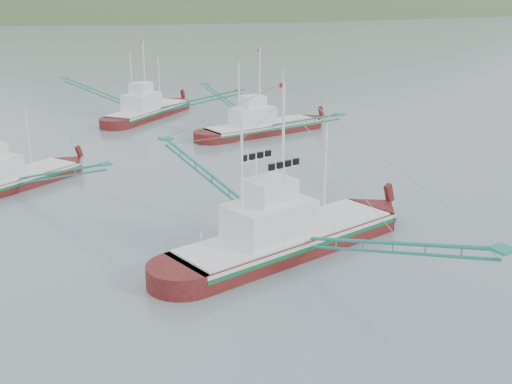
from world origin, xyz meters
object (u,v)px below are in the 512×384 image
bg_boat_left (4,167)px  bg_boat_right (261,121)px  bg_boat_far (147,100)px  main_boat (286,222)px

bg_boat_left → bg_boat_right: bg_boat_right is taller
bg_boat_left → bg_boat_far: (22.71, 24.77, 0.33)m
main_boat → bg_boat_left: bearing=110.4°
bg_boat_far → bg_boat_right: bg_boat_far is taller
bg_boat_far → bg_boat_left: bearing=-169.0°
bg_boat_far → main_boat: bearing=-136.8°
main_boat → bg_boat_far: bearing=70.3°
bg_boat_right → main_boat: bearing=-123.3°
main_boat → bg_boat_right: (17.09, 32.20, -0.55)m
bg_boat_left → bg_boat_right: (30.90, 8.09, -0.54)m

